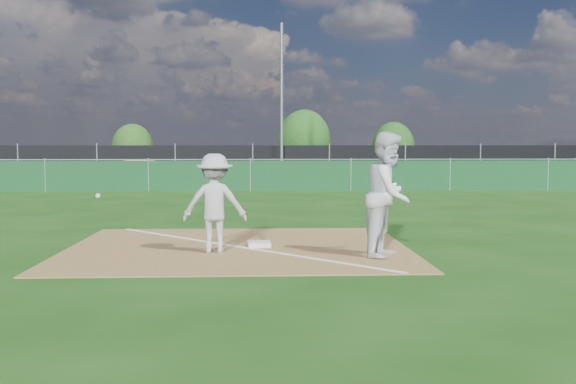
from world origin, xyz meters
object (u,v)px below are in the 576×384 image
(runner, at_px, (389,195))
(tree_mid, at_px, (304,140))
(first_base, at_px, (259,244))
(car_mid, at_px, (257,164))
(car_right, at_px, (316,163))
(play_at_first, at_px, (215,203))
(car_left, at_px, (175,164))
(light_pole, at_px, (282,102))
(tree_right, at_px, (393,146))
(tree_left, at_px, (133,147))

(runner, distance_m, tree_mid, 33.12)
(first_base, xyz_separation_m, runner, (2.13, -1.05, 0.96))
(car_mid, distance_m, car_right, 3.52)
(play_at_first, relative_size, car_left, 0.61)
(first_base, relative_size, runner, 0.19)
(light_pole, xyz_separation_m, tree_mid, (1.87, 10.40, -1.84))
(car_left, xyz_separation_m, tree_right, (14.04, 6.41, 1.03))
(car_left, distance_m, tree_left, 6.97)
(car_right, bearing_deg, car_mid, 68.79)
(car_left, bearing_deg, car_right, -100.61)
(runner, relative_size, car_mid, 0.49)
(car_left, xyz_separation_m, tree_mid, (7.91, 6.20, 1.45))
(runner, bearing_deg, first_base, 91.89)
(first_base, bearing_deg, car_right, 82.89)
(first_base, height_order, car_mid, car_mid)
(tree_left, bearing_deg, runner, -72.07)
(tree_left, xyz_separation_m, tree_right, (17.62, 0.51, 0.08))
(car_right, bearing_deg, tree_mid, -17.14)
(car_mid, height_order, tree_left, tree_left)
(runner, bearing_deg, tree_left, 46.02)
(first_base, height_order, tree_mid, tree_mid)
(car_left, relative_size, tree_mid, 0.98)
(car_left, bearing_deg, car_mid, -95.05)
(play_at_first, distance_m, tree_mid, 32.87)
(light_pole, height_order, play_at_first, light_pole)
(runner, bearing_deg, tree_right, 16.20)
(play_at_first, distance_m, car_left, 26.75)
(play_at_first, relative_size, tree_left, 0.78)
(tree_mid, bearing_deg, first_base, -95.35)
(light_pole, distance_m, tree_left, 14.13)
(play_at_first, distance_m, tree_right, 34.30)
(first_base, height_order, runner, runner)
(light_pole, distance_m, car_mid, 6.40)
(runner, xyz_separation_m, car_right, (1.24, 28.02, -0.28))
(runner, bearing_deg, play_at_first, 109.01)
(tree_mid, bearing_deg, play_at_first, -96.55)
(car_left, bearing_deg, first_base, 172.36)
(runner, xyz_separation_m, tree_left, (-10.61, 32.79, 0.63))
(car_mid, relative_size, car_right, 0.82)
(light_pole, bearing_deg, tree_mid, 79.78)
(runner, xyz_separation_m, tree_mid, (0.87, 33.09, 1.14))
(car_left, xyz_separation_m, car_right, (8.27, 1.13, 0.03))
(tree_right, bearing_deg, light_pole, -127.05)
(car_left, height_order, tree_left, tree_left)
(light_pole, height_order, car_left, light_pole)
(light_pole, bearing_deg, car_right, 67.20)
(light_pole, bearing_deg, tree_right, 52.95)
(car_mid, distance_m, tree_mid, 6.15)
(car_mid, height_order, tree_right, tree_right)
(play_at_first, xyz_separation_m, runner, (2.88, -0.46, 0.17))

